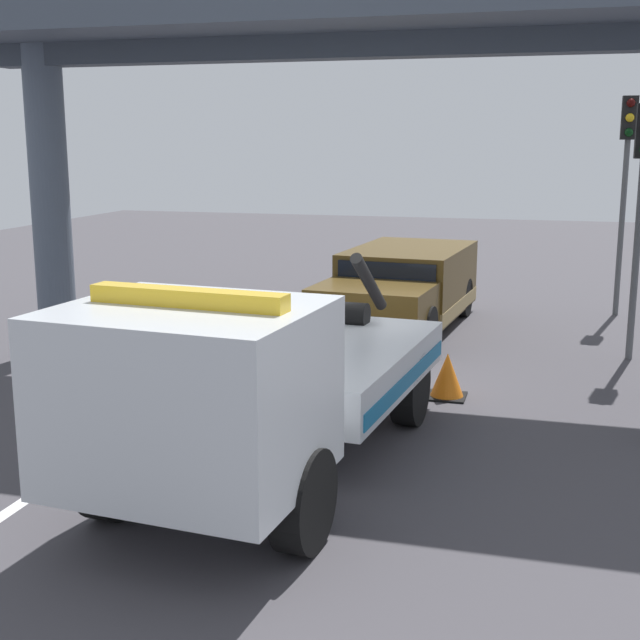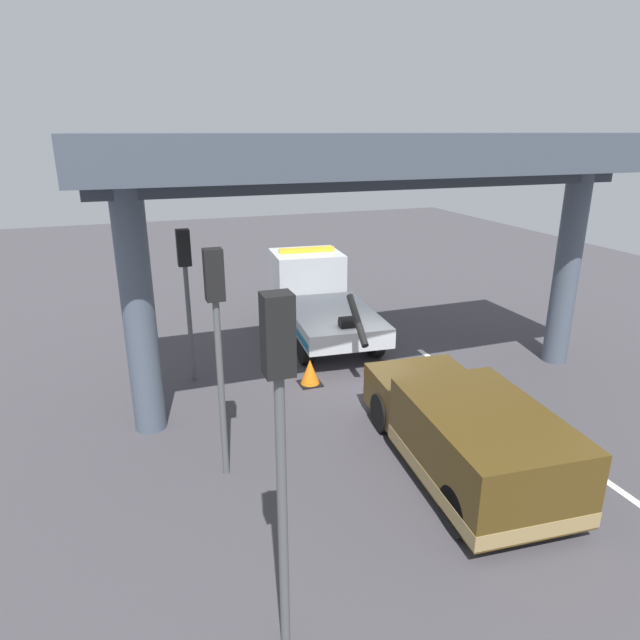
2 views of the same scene
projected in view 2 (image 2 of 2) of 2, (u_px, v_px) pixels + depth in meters
The scene contains 11 objects.
ground_plane at pixel (367, 380), 14.73m from camera, with size 60.00×40.00×0.10m, color #423F44.
lane_stripe_west at pixel (619, 490), 10.13m from camera, with size 2.60×0.16×0.01m, color silver.
lane_stripe_mid at pixel (442, 366), 15.47m from camera, with size 2.60×0.16×0.01m, color silver.
lane_stripe_east at pixel (357, 306), 20.81m from camera, with size 2.60×0.16×0.01m, color silver.
tow_truck_white at pixel (317, 294), 18.03m from camera, with size 7.33×2.91×2.46m.
towed_van_green at pixel (466, 435), 10.46m from camera, with size 5.37×2.62×1.58m.
overpass_structure at pixel (386, 169), 12.33m from camera, with size 3.60×13.15×6.20m.
traffic_light_near at pixel (279, 406), 6.01m from camera, with size 0.39×0.32×4.68m.
traffic_light_far at pixel (216, 316), 9.64m from camera, with size 0.39×0.32×4.37m.
traffic_light_mid at pixel (185, 272), 13.73m from camera, with size 0.39×0.32×3.98m.
traffic_cone_orange at pixel (310, 373), 14.27m from camera, with size 0.57×0.57×0.68m.
Camera 2 is at (-12.19, 5.75, 6.23)m, focal length 31.04 mm.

